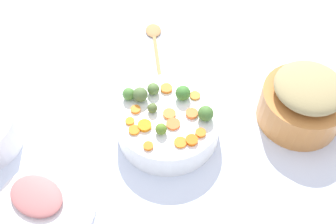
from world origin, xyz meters
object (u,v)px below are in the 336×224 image
object	(u,v)px
serving_bowl_carrots	(168,123)
metal_pot	(301,106)
ham_plate	(45,208)
wooden_spoon	(155,40)

from	to	relation	value
serving_bowl_carrots	metal_pot	distance (m)	0.40
serving_bowl_carrots	ham_plate	xyz separation A→B (m)	(-0.29, -0.28, -0.04)
wooden_spoon	ham_plate	xyz separation A→B (m)	(-0.19, -0.66, 0.00)
serving_bowl_carrots	metal_pot	xyz separation A→B (m)	(0.38, 0.10, 0.01)
metal_pot	ham_plate	xyz separation A→B (m)	(-0.67, -0.39, -0.05)
serving_bowl_carrots	metal_pot	world-z (taller)	metal_pot
wooden_spoon	ham_plate	world-z (taller)	same
wooden_spoon	ham_plate	distance (m)	0.69
serving_bowl_carrots	ham_plate	bearing A→B (deg)	-135.52
serving_bowl_carrots	wooden_spoon	size ratio (longest dim) A/B	0.99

